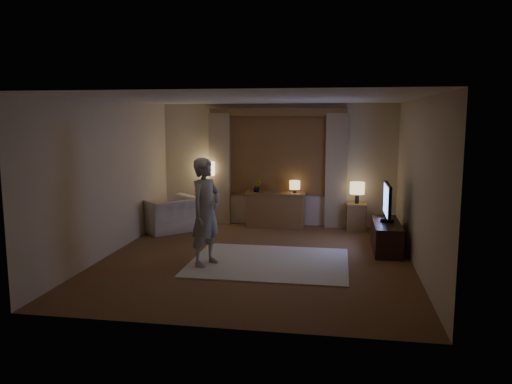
% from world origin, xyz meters
% --- Properties ---
extents(room, '(5.04, 5.54, 2.64)m').
position_xyz_m(room, '(0.00, 0.50, 1.33)').
color(room, brown).
rests_on(room, ground).
extents(rug, '(2.50, 2.00, 0.02)m').
position_xyz_m(rug, '(0.24, -0.17, 0.01)').
color(rug, beige).
rests_on(rug, floor).
extents(sideboard, '(1.20, 0.40, 0.70)m').
position_xyz_m(sideboard, '(-0.00, 2.50, 0.35)').
color(sideboard, brown).
rests_on(sideboard, floor).
extents(picture_frame, '(0.16, 0.02, 0.20)m').
position_xyz_m(picture_frame, '(-0.00, 2.50, 0.80)').
color(picture_frame, brown).
rests_on(picture_frame, sideboard).
extents(plant, '(0.17, 0.13, 0.30)m').
position_xyz_m(plant, '(-0.40, 2.50, 0.85)').
color(plant, '#999999').
rests_on(plant, sideboard).
extents(table_lamp_sideboard, '(0.22, 0.22, 0.30)m').
position_xyz_m(table_lamp_sideboard, '(0.40, 2.50, 0.90)').
color(table_lamp_sideboard, black).
rests_on(table_lamp_sideboard, sideboard).
extents(floor_lamp, '(0.40, 0.40, 1.37)m').
position_xyz_m(floor_lamp, '(-1.53, 2.50, 1.15)').
color(floor_lamp, black).
rests_on(floor_lamp, floor).
extents(armchair, '(1.42, 1.42, 0.70)m').
position_xyz_m(armchair, '(-2.09, 1.72, 0.35)').
color(armchair, beige).
rests_on(armchair, floor).
extents(side_table, '(0.40, 0.40, 0.56)m').
position_xyz_m(side_table, '(1.68, 2.45, 0.28)').
color(side_table, brown).
rests_on(side_table, floor).
extents(table_lamp_side, '(0.30, 0.30, 0.44)m').
position_xyz_m(table_lamp_side, '(1.68, 2.45, 0.87)').
color(table_lamp_side, black).
rests_on(table_lamp_side, side_table).
extents(tv_stand, '(0.45, 1.40, 0.50)m').
position_xyz_m(tv_stand, '(2.15, 0.95, 0.25)').
color(tv_stand, black).
rests_on(tv_stand, floor).
extents(tv, '(0.23, 0.94, 0.68)m').
position_xyz_m(tv, '(2.15, 0.95, 0.87)').
color(tv, black).
rests_on(tv, tv_stand).
extents(person, '(0.62, 0.72, 1.68)m').
position_xyz_m(person, '(-0.71, -0.47, 0.86)').
color(person, gray).
rests_on(person, rug).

